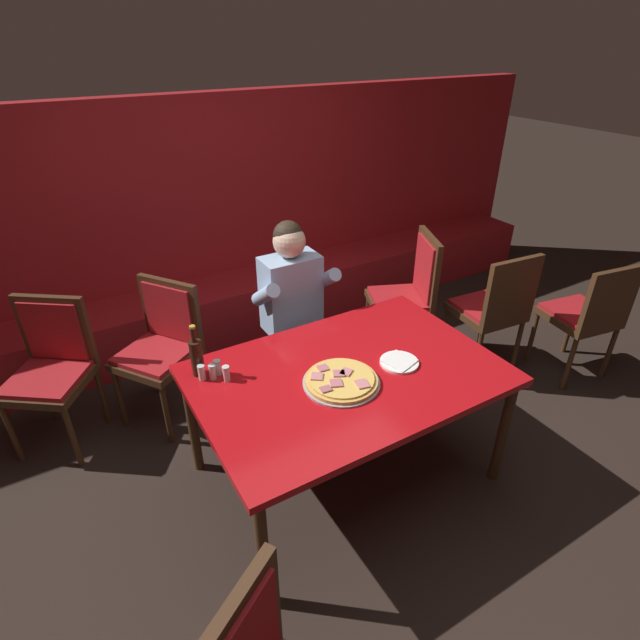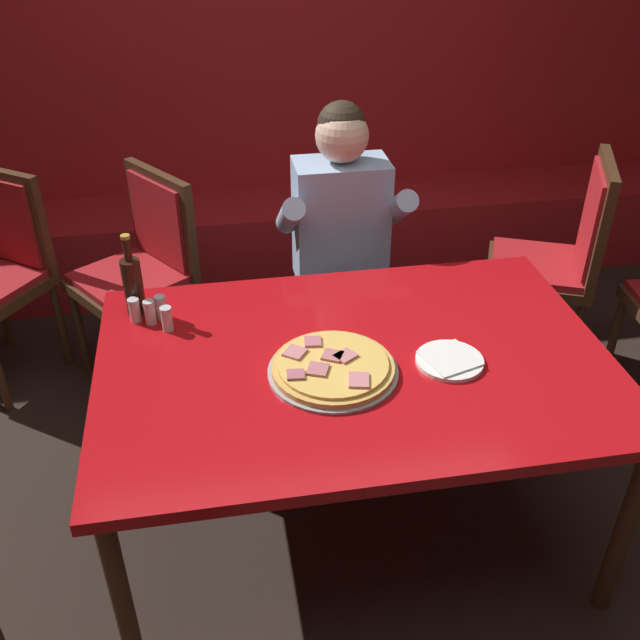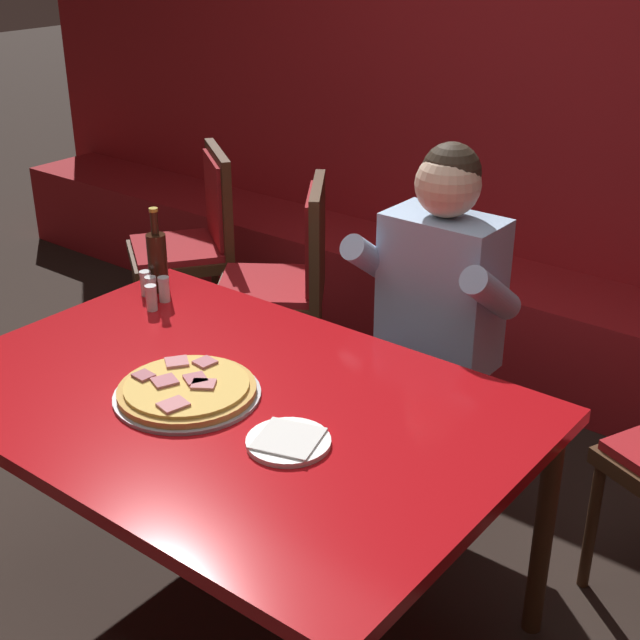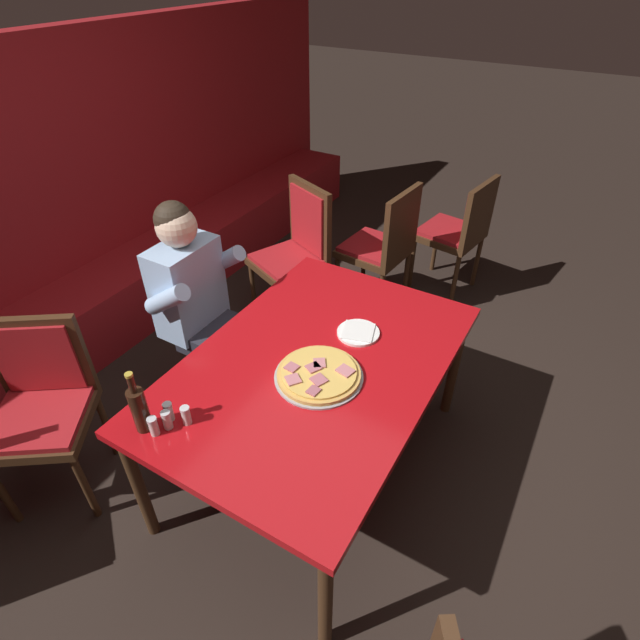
# 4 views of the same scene
# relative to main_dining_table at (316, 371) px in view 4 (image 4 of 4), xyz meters

# --- Properties ---
(ground_plane) EXTENTS (24.00, 24.00, 0.00)m
(ground_plane) POSITION_rel_main_dining_table_xyz_m (0.00, 0.00, -0.68)
(ground_plane) COLOR black
(booth_wall_panel) EXTENTS (6.80, 0.16, 1.90)m
(booth_wall_panel) POSITION_rel_main_dining_table_xyz_m (0.00, 2.18, 0.27)
(booth_wall_panel) COLOR #A3191E
(booth_wall_panel) RESTS_ON ground_plane
(booth_bench) EXTENTS (6.46, 0.48, 0.46)m
(booth_bench) POSITION_rel_main_dining_table_xyz_m (0.00, 1.86, -0.45)
(booth_bench) COLOR #A3191E
(booth_bench) RESTS_ON ground_plane
(main_dining_table) EXTENTS (1.60, 1.08, 0.74)m
(main_dining_table) POSITION_rel_main_dining_table_xyz_m (0.00, 0.00, 0.00)
(main_dining_table) COLOR #422816
(main_dining_table) RESTS_ON ground_plane
(pizza) EXTENTS (0.40, 0.40, 0.05)m
(pizza) POSITION_rel_main_dining_table_xyz_m (-0.08, -0.07, 0.08)
(pizza) COLOR #9E9EA3
(pizza) RESTS_ON main_dining_table
(plate_white_paper) EXTENTS (0.21, 0.21, 0.02)m
(plate_white_paper) POSITION_rel_main_dining_table_xyz_m (0.28, -0.08, 0.07)
(plate_white_paper) COLOR white
(plate_white_paper) RESTS_ON main_dining_table
(beer_bottle) EXTENTS (0.07, 0.07, 0.29)m
(beer_bottle) POSITION_rel_main_dining_table_xyz_m (-0.68, 0.38, 0.17)
(beer_bottle) COLOR black
(beer_bottle) RESTS_ON main_dining_table
(shaker_oregano) EXTENTS (0.04, 0.04, 0.09)m
(shaker_oregano) POSITION_rel_main_dining_table_xyz_m (-0.63, 0.30, 0.10)
(shaker_oregano) COLOR silver
(shaker_oregano) RESTS_ON main_dining_table
(shaker_red_pepper_flakes) EXTENTS (0.04, 0.04, 0.09)m
(shaker_red_pepper_flakes) POSITION_rel_main_dining_table_xyz_m (-0.59, 0.33, 0.10)
(shaker_red_pepper_flakes) COLOR silver
(shaker_red_pepper_flakes) RESTS_ON main_dining_table
(shaker_black_pepper) EXTENTS (0.04, 0.04, 0.09)m
(shaker_black_pepper) POSITION_rel_main_dining_table_xyz_m (-0.68, 0.33, 0.10)
(shaker_black_pepper) COLOR silver
(shaker_black_pepper) RESTS_ON main_dining_table
(shaker_parmesan) EXTENTS (0.04, 0.04, 0.09)m
(shaker_parmesan) POSITION_rel_main_dining_table_xyz_m (-0.57, 0.26, 0.10)
(shaker_parmesan) COLOR silver
(shaker_parmesan) RESTS_ON main_dining_table
(diner_seated_blue_shirt) EXTENTS (0.53, 0.53, 1.27)m
(diner_seated_blue_shirt) POSITION_rel_main_dining_table_xyz_m (0.13, 0.80, 0.03)
(diner_seated_blue_shirt) COLOR black
(diner_seated_blue_shirt) RESTS_ON ground_plane
(dining_chair_near_left) EXTENTS (0.48, 0.48, 0.98)m
(dining_chair_near_left) POSITION_rel_main_dining_table_xyz_m (1.49, 0.32, -0.10)
(dining_chair_near_left) COLOR #422816
(dining_chair_near_left) RESTS_ON ground_plane
(dining_chair_side_aisle) EXTENTS (0.61, 0.61, 0.94)m
(dining_chair_side_aisle) POSITION_rel_main_dining_table_xyz_m (-0.71, 1.09, -0.12)
(dining_chair_side_aisle) COLOR #422816
(dining_chair_side_aisle) RESTS_ON ground_plane
(dining_chair_by_booth) EXTENTS (0.50, 0.50, 0.94)m
(dining_chair_by_booth) POSITION_rel_main_dining_table_xyz_m (2.03, -0.06, -0.12)
(dining_chair_by_booth) COLOR #422816
(dining_chair_by_booth) RESTS_ON ground_plane
(dining_chair_far_right) EXTENTS (0.58, 0.58, 1.01)m
(dining_chair_far_right) POSITION_rel_main_dining_table_xyz_m (1.11, 0.82, -0.09)
(dining_chair_far_right) COLOR #422816
(dining_chair_far_right) RESTS_ON ground_plane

